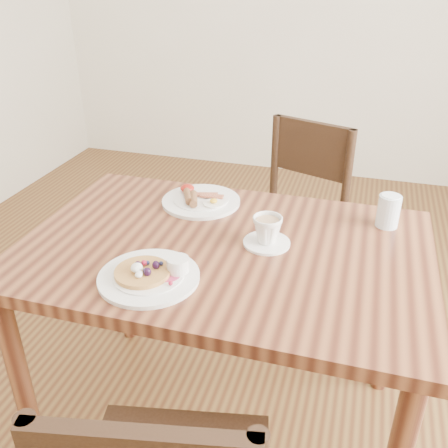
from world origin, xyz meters
name	(u,v)px	position (x,y,z in m)	size (l,w,h in m)	color
ground	(224,420)	(0.00, 0.00, 0.00)	(5.00, 5.00, 0.00)	#512D17
dining_table	(224,273)	(0.00, 0.00, 0.65)	(1.20, 0.80, 0.75)	brown
chair_far	(293,214)	(0.10, 0.76, 0.49)	(0.54, 0.54, 0.88)	#301E11
pancake_plate	(151,274)	(-0.14, -0.22, 0.76)	(0.27, 0.27, 0.06)	white
breakfast_plate	(200,200)	(-0.16, 0.25, 0.76)	(0.27, 0.27, 0.04)	white
teacup_saucer	(267,232)	(0.12, 0.04, 0.79)	(0.14, 0.14, 0.09)	white
water_glass	(388,211)	(0.46, 0.26, 0.80)	(0.07, 0.07, 0.10)	silver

